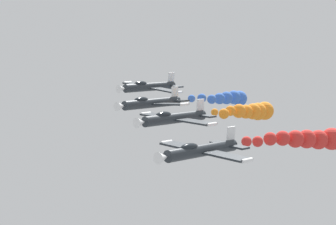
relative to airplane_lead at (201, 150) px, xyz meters
The scene contains 7 objects.
airplane_lead is the anchor object (origin of this frame).
smoke_trail_lead 17.45m from the airplane_lead, 95.80° to the right, with size 4.49×15.76×3.00m.
airplane_left_inner 12.17m from the airplane_lead, 37.02° to the right, with size 9.57×10.35×2.34m.
smoke_trail_left_inner 24.92m from the airplane_lead, 65.08° to the right, with size 3.03×13.14×2.49m.
airplane_right_inner 22.06m from the airplane_lead, 35.06° to the right, with size 9.57×10.35×2.34m.
smoke_trail_right_inner 35.57m from the airplane_lead, 56.68° to the right, with size 3.93×14.77×2.49m.
airplane_left_outer 32.59m from the airplane_lead, 38.32° to the right, with size 9.55×10.35×2.51m.
Camera 1 is at (-53.44, 59.12, 76.39)m, focal length 77.58 mm.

